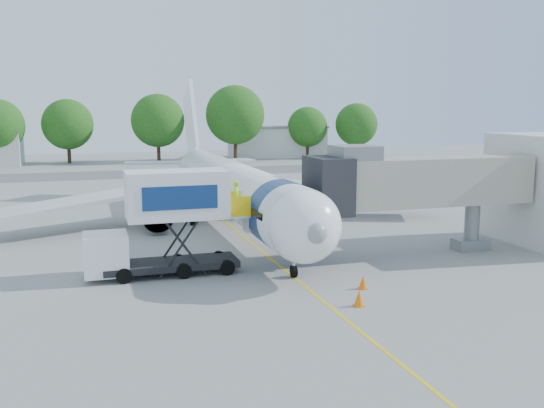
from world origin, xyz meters
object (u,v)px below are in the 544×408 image
object	(u,v)px
aircraft	(232,188)
catering_hiloader	(165,223)
jet_bridge	(409,183)
ground_tug	(271,313)

from	to	relation	value
aircraft	catering_hiloader	xyz separation A→B (m)	(-6.27, -11.12, -0.19)
jet_bridge	catering_hiloader	distance (m)	14.35
jet_bridge	ground_tug	world-z (taller)	jet_bridge
aircraft	catering_hiloader	bearing A→B (deg)	-119.39
aircraft	ground_tug	xyz separation A→B (m)	(-3.37, -20.53, -2.20)
aircraft	jet_bridge	size ratio (longest dim) A/B	2.71
aircraft	catering_hiloader	size ratio (longest dim) A/B	4.44
ground_tug	aircraft	bearing A→B (deg)	62.67
jet_bridge	catering_hiloader	size ratio (longest dim) A/B	1.64
aircraft	catering_hiloader	distance (m)	12.77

